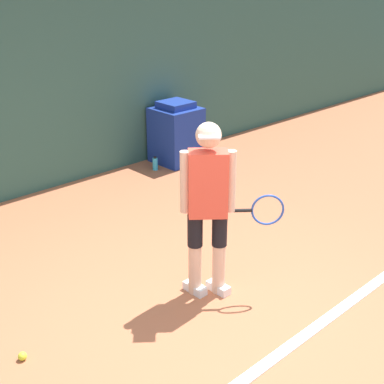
# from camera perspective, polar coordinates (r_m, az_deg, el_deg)

# --- Properties ---
(ground_plane) EXTENTS (24.00, 24.00, 0.00)m
(ground_plane) POSITION_cam_1_polar(r_m,az_deg,el_deg) (4.74, 3.09, -13.68)
(ground_plane) COLOR #B76642
(back_wall) EXTENTS (24.00, 0.10, 3.13)m
(back_wall) POSITION_cam_1_polar(r_m,az_deg,el_deg) (7.05, -19.71, 11.32)
(back_wall) COLOR #2D564C
(back_wall) RESTS_ON ground_plane
(court_baseline) EXTENTS (21.60, 0.10, 0.01)m
(court_baseline) POSITION_cam_1_polar(r_m,az_deg,el_deg) (4.43, 9.04, -16.89)
(court_baseline) COLOR white
(court_baseline) RESTS_ON ground_plane
(tennis_player) EXTENTS (0.72, 0.65, 1.64)m
(tennis_player) POSITION_cam_1_polar(r_m,az_deg,el_deg) (4.68, 1.82, -1.20)
(tennis_player) COLOR beige
(tennis_player) RESTS_ON ground_plane
(tennis_ball) EXTENTS (0.07, 0.07, 0.07)m
(tennis_ball) POSITION_cam_1_polar(r_m,az_deg,el_deg) (4.53, -17.64, -16.35)
(tennis_ball) COLOR #D1E533
(tennis_ball) RESTS_ON ground_plane
(covered_chair) EXTENTS (0.64, 0.65, 0.95)m
(covered_chair) POSITION_cam_1_polar(r_m,az_deg,el_deg) (8.28, -1.70, 6.26)
(covered_chair) COLOR navy
(covered_chair) RESTS_ON ground_plane
(water_bottle) EXTENTS (0.08, 0.08, 0.21)m
(water_bottle) POSITION_cam_1_polar(r_m,az_deg,el_deg) (8.04, -3.95, 3.03)
(water_bottle) COLOR #33ADD6
(water_bottle) RESTS_ON ground_plane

